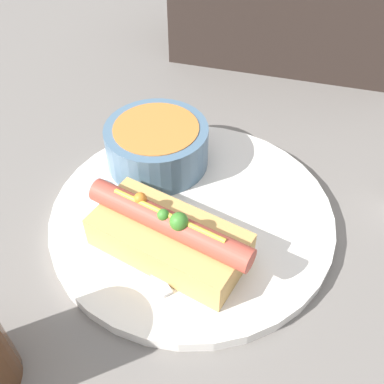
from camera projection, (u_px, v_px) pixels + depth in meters
ground_plane at (192, 219)px, 0.48m from camera, size 4.00×4.00×0.00m
dinner_plate at (192, 215)px, 0.47m from camera, size 0.29×0.29×0.01m
hot_dog at (169, 235)px, 0.42m from camera, size 0.17×0.11×0.06m
soup_bowl at (157, 144)px, 0.50m from camera, size 0.12×0.12×0.05m
spoon at (113, 206)px, 0.47m from camera, size 0.14×0.13×0.01m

